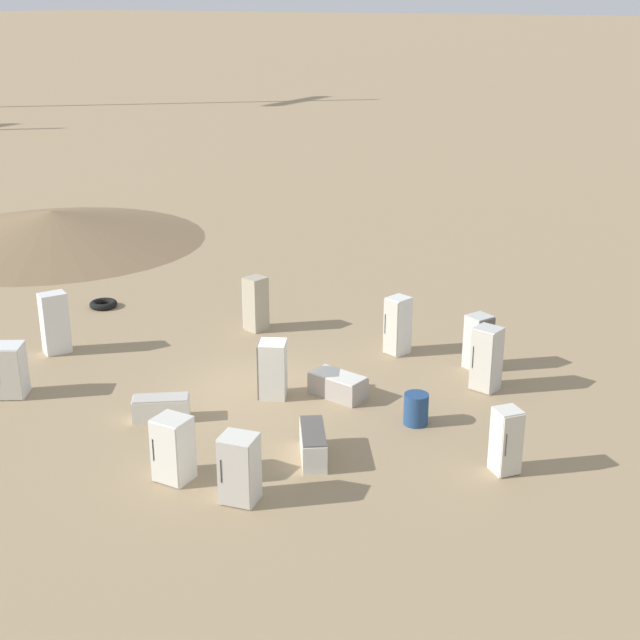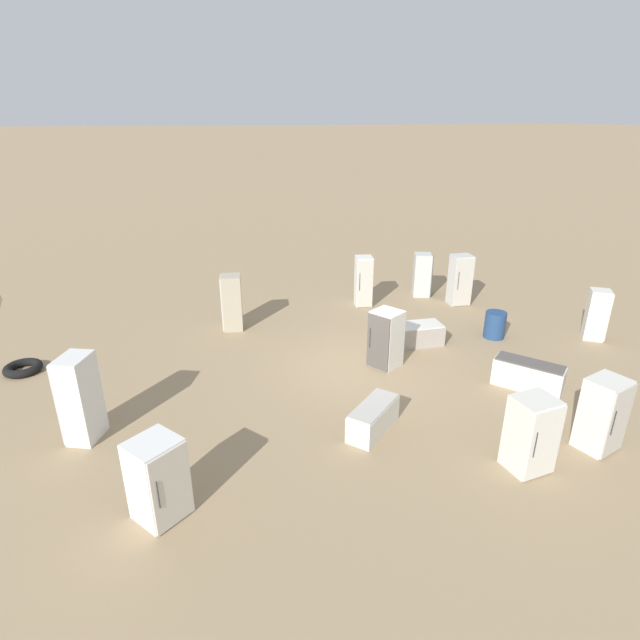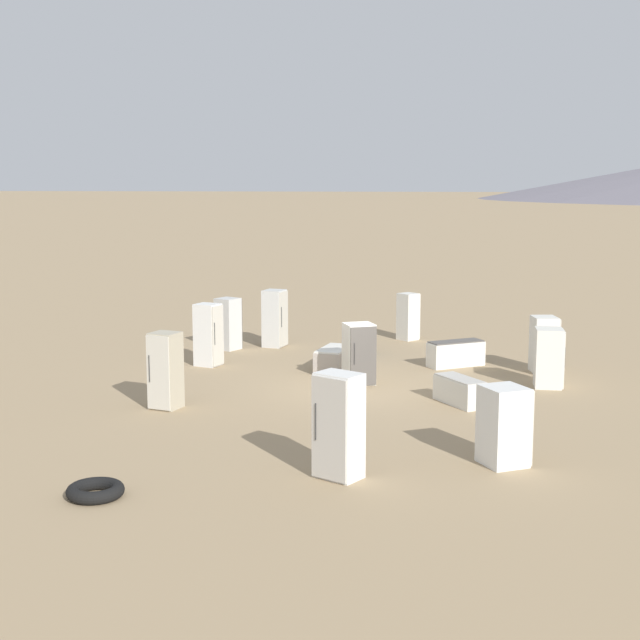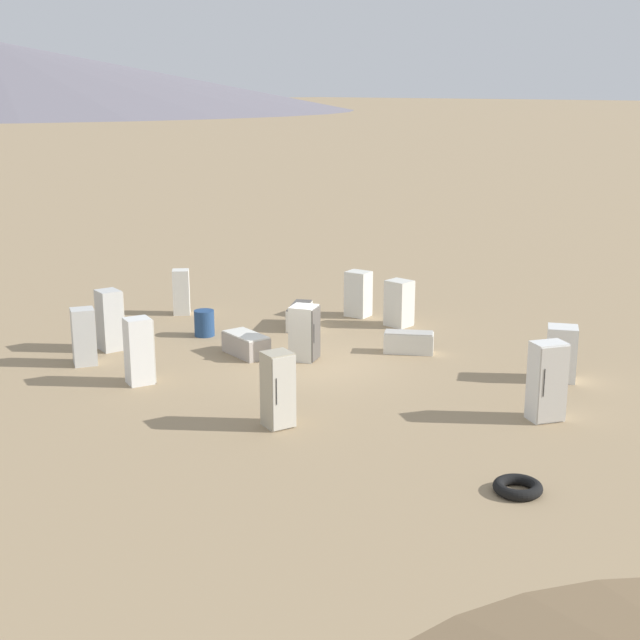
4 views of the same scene
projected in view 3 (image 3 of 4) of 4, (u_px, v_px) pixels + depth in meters
name	position (u px, v px, depth m)	size (l,w,h in m)	color
ground_plane	(351.00, 388.00, 23.24)	(1000.00, 1000.00, 0.00)	#9E8460
discarded_fridge_0	(165.00, 371.00, 21.05)	(0.76, 0.77, 1.82)	#B2A88E
discarded_fridge_1	(549.00, 358.00, 23.26)	(0.76, 0.80, 1.55)	silver
discarded_fridge_2	(275.00, 318.00, 29.02)	(0.76, 0.79, 1.86)	silver
discarded_fridge_3	(335.00, 359.00, 25.39)	(0.98, 1.66, 0.66)	#A89E93
discarded_fridge_4	(408.00, 317.00, 30.30)	(0.81, 0.82, 1.60)	silver
discarded_fridge_5	(228.00, 324.00, 28.55)	(0.85, 0.87, 1.66)	silver
discarded_fridge_6	(460.00, 391.00, 21.53)	(1.35, 1.54, 0.65)	silver
discarded_fridge_7	(544.00, 345.00, 25.07)	(0.83, 0.90, 1.59)	silver
discarded_fridge_8	(456.00, 354.00, 25.96)	(1.71, 1.43, 0.75)	silver
discarded_fridge_9	(338.00, 426.00, 16.05)	(0.97, 0.89, 1.94)	white
discarded_fridge_10	(504.00, 426.00, 16.84)	(1.08, 1.08, 1.51)	white
discarded_fridge_11	(208.00, 335.00, 25.98)	(0.82, 0.74, 1.82)	white
discarded_fridge_12	(359.00, 354.00, 23.63)	(0.99, 1.00, 1.62)	silver
scrap_tire	(95.00, 491.00, 15.17)	(0.99, 0.99, 0.23)	black
rusty_barrel	(362.00, 341.00, 27.81)	(0.64, 0.64, 0.84)	navy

